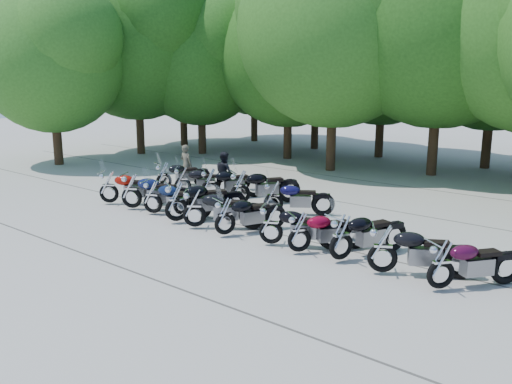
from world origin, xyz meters
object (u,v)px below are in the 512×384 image
Objects in this scene: motorcycle_6 at (271,223)px; motorcycle_9 at (383,247)px; motorcycle_5 at (225,215)px; motorcycle_14 at (240,186)px; motorcycle_11 at (164,175)px; motorcycle_3 at (177,200)px; motorcycle_15 at (273,196)px; motorcycle_1 at (131,189)px; motorcycle_7 at (299,231)px; motorcycle_0 at (109,186)px; rider_1 at (225,173)px; motorcycle_2 at (153,195)px; motorcycle_4 at (194,207)px; motorcycle_8 at (341,236)px; motorcycle_13 at (210,182)px; motorcycle_12 at (183,180)px; motorcycle_10 at (441,263)px; rider_0 at (186,165)px.

motorcycle_9 is at bearing -118.55° from motorcycle_6.
motorcycle_14 reaches higher than motorcycle_5.
motorcycle_5 is 0.99× the size of motorcycle_11.
motorcycle_3 is 6.76m from motorcycle_9.
motorcycle_6 is 1.00× the size of motorcycle_15.
motorcycle_1 is 1.15× the size of motorcycle_7.
motorcycle_7 is (8.08, -0.10, -0.06)m from motorcycle_0.
rider_1 reaches higher than motorcycle_7.
motorcycle_4 is at bearing -119.98° from motorcycle_2.
motorcycle_14 is at bearing -50.63° from motorcycle_2.
motorcycle_8 is (6.93, 0.00, 0.02)m from motorcycle_2.
motorcycle_9 is at bearing -152.39° from motorcycle_15.
motorcycle_13 is 1.05× the size of motorcycle_15.
motorcycle_13 is at bearing 131.21° from rider_1.
motorcycle_6 is 3.21m from motorcycle_9.
motorcycle_1 is 7.98m from motorcycle_8.
motorcycle_12 is 1.25m from motorcycle_13.
motorcycle_6 is at bearing 34.22° from motorcycle_10.
motorcycle_2 is 0.99× the size of motorcycle_13.
motorcycle_12 is (-1.30, 2.49, -0.02)m from motorcycle_2.
motorcycle_2 reaches higher than motorcycle_12.
motorcycle_4 is 1.06× the size of motorcycle_11.
motorcycle_0 reaches higher than motorcycle_5.
motorcycle_1 is 1.06× the size of motorcycle_9.
motorcycle_5 reaches higher than motorcycle_7.
motorcycle_14 reaches higher than motorcycle_15.
motorcycle_8 is (4.75, 0.26, -0.00)m from motorcycle_4.
motorcycle_1 is at bearing 104.47° from rider_1.
motorcycle_5 is 6.07m from motorcycle_10.
motorcycle_4 is 4.83m from rider_1.
motorcycle_2 is 2.66m from motorcycle_13.
motorcycle_15 is at bearing -58.39° from motorcycle_5.
motorcycle_11 is at bearing -3.46° from motorcycle_5.
motorcycle_8 is 2.53m from motorcycle_10.
motorcycle_8 is at bearing 157.42° from rider_0.
motorcycle_7 is 0.98× the size of motorcycle_10.
motorcycle_12 is (-10.75, 2.71, -0.00)m from motorcycle_10.
motorcycle_3 is 1.15× the size of motorcycle_10.
motorcycle_4 is at bearing 160.29° from motorcycle_13.
motorcycle_13 is (-2.24, 2.92, -0.02)m from motorcycle_4.
motorcycle_8 is 6.15m from motorcycle_14.
motorcycle_8 is 1.47× the size of rider_1.
motorcycle_6 is at bearing -126.28° from motorcycle_0.
motorcycle_8 reaches higher than motorcycle_7.
motorcycle_7 is at bearing 34.70° from motorcycle_10.
motorcycle_8 is at bearing 176.42° from rider_1.
motorcycle_15 is (5.21, 2.53, -0.04)m from motorcycle_0.
motorcycle_9 is (2.26, 0.01, 0.05)m from motorcycle_7.
motorcycle_5 is 6.55m from motorcycle_11.
motorcycle_0 is 2.27m from motorcycle_2.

